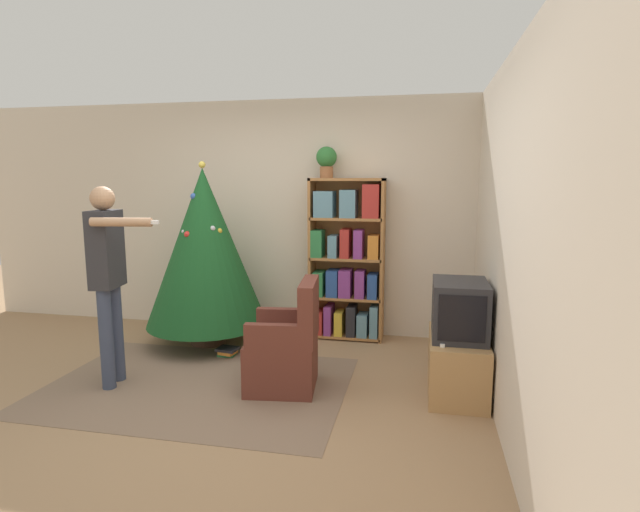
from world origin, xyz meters
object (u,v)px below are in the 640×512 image
at_px(bookshelf, 346,262).
at_px(christmas_tree, 205,248).
at_px(standing_person, 108,269).
at_px(potted_plant, 327,160).
at_px(television, 460,309).
at_px(armchair, 287,351).

xyz_separation_m(bookshelf, christmas_tree, (-1.41, -0.48, 0.18)).
height_order(standing_person, potted_plant, potted_plant).
height_order(television, standing_person, standing_person).
relative_size(television, christmas_tree, 0.29).
xyz_separation_m(christmas_tree, standing_person, (-0.33, -1.17, -0.03)).
height_order(bookshelf, standing_person, bookshelf).
relative_size(bookshelf, armchair, 1.90).
relative_size(television, potted_plant, 1.71).
bearing_deg(christmas_tree, television, -17.05).
bearing_deg(standing_person, christmas_tree, 156.47).
height_order(christmas_tree, armchair, christmas_tree).
bearing_deg(television, bookshelf, 131.52).
distance_m(christmas_tree, potted_plant, 1.57).
bearing_deg(television, christmas_tree, 162.95).
bearing_deg(bookshelf, armchair, -101.22).
distance_m(bookshelf, armchair, 1.54).
bearing_deg(television, potted_plant, 136.54).
distance_m(armchair, potted_plant, 2.16).
bearing_deg(armchair, christmas_tree, -136.77).
height_order(television, armchair, television).
bearing_deg(bookshelf, christmas_tree, -161.37).
bearing_deg(christmas_tree, bookshelf, 18.63).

